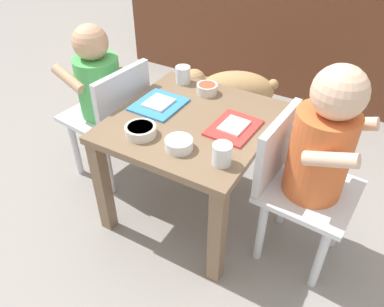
{
  "coord_description": "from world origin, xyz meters",
  "views": [
    {
      "loc": [
        0.54,
        -0.94,
        1.12
      ],
      "look_at": [
        0.0,
        0.0,
        0.27
      ],
      "focal_mm": 35.7,
      "sensor_mm": 36.0,
      "label": 1
    }
  ],
  "objects_px": {
    "food_tray_right": "(234,127)",
    "cereal_bowl_right_side": "(179,144)",
    "dining_table": "(192,138)",
    "water_cup_left": "(183,76)",
    "veggie_bowl_near": "(207,89)",
    "seated_child_right": "(317,150)",
    "seated_child_left": "(101,88)",
    "dog": "(232,91)",
    "cereal_bowl_left_side": "(141,130)",
    "water_cup_right": "(222,155)",
    "food_tray_left": "(159,104)"
  },
  "relations": [
    {
      "from": "dog",
      "to": "cereal_bowl_right_side",
      "type": "xyz_separation_m",
      "value": [
        0.16,
        -0.74,
        0.22
      ]
    },
    {
      "from": "veggie_bowl_near",
      "to": "food_tray_right",
      "type": "bearing_deg",
      "value": -41.27
    },
    {
      "from": "seated_child_left",
      "to": "cereal_bowl_left_side",
      "type": "xyz_separation_m",
      "value": [
        0.32,
        -0.18,
        0.02
      ]
    },
    {
      "from": "seated_child_right",
      "to": "dog",
      "type": "height_order",
      "value": "seated_child_right"
    },
    {
      "from": "dining_table",
      "to": "water_cup_left",
      "type": "distance_m",
      "value": 0.29
    },
    {
      "from": "water_cup_left",
      "to": "cereal_bowl_left_side",
      "type": "bearing_deg",
      "value": -79.74
    },
    {
      "from": "dining_table",
      "to": "dog",
      "type": "relative_size",
      "value": 1.21
    },
    {
      "from": "veggie_bowl_near",
      "to": "seated_child_right",
      "type": "bearing_deg",
      "value": -21.51
    },
    {
      "from": "seated_child_right",
      "to": "water_cup_left",
      "type": "xyz_separation_m",
      "value": [
        -0.58,
        0.21,
        0.0
      ]
    },
    {
      "from": "seated_child_left",
      "to": "seated_child_right",
      "type": "relative_size",
      "value": 0.92
    },
    {
      "from": "dog",
      "to": "veggie_bowl_near",
      "type": "distance_m",
      "value": 0.46
    },
    {
      "from": "food_tray_right",
      "to": "cereal_bowl_right_side",
      "type": "relative_size",
      "value": 2.17
    },
    {
      "from": "water_cup_left",
      "to": "food_tray_right",
      "type": "bearing_deg",
      "value": -32.2
    },
    {
      "from": "seated_child_right",
      "to": "cereal_bowl_left_side",
      "type": "xyz_separation_m",
      "value": [
        -0.51,
        -0.16,
        -0.01
      ]
    },
    {
      "from": "seated_child_right",
      "to": "veggie_bowl_near",
      "type": "height_order",
      "value": "seated_child_right"
    },
    {
      "from": "cereal_bowl_left_side",
      "to": "seated_child_left",
      "type": "bearing_deg",
      "value": 150.19
    },
    {
      "from": "seated_child_left",
      "to": "cereal_bowl_right_side",
      "type": "height_order",
      "value": "seated_child_left"
    },
    {
      "from": "dining_table",
      "to": "veggie_bowl_near",
      "type": "height_order",
      "value": "veggie_bowl_near"
    },
    {
      "from": "cereal_bowl_right_side",
      "to": "seated_child_left",
      "type": "bearing_deg",
      "value": 158.17
    },
    {
      "from": "water_cup_left",
      "to": "cereal_bowl_left_side",
      "type": "relative_size",
      "value": 0.65
    },
    {
      "from": "cereal_bowl_right_side",
      "to": "food_tray_right",
      "type": "bearing_deg",
      "value": 61.37
    },
    {
      "from": "water_cup_right",
      "to": "cereal_bowl_left_side",
      "type": "bearing_deg",
      "value": -179.78
    },
    {
      "from": "water_cup_left",
      "to": "water_cup_right",
      "type": "xyz_separation_m",
      "value": [
        0.35,
        -0.37,
        -0.0
      ]
    },
    {
      "from": "dining_table",
      "to": "dog",
      "type": "xyz_separation_m",
      "value": [
        -0.11,
        0.58,
        -0.12
      ]
    },
    {
      "from": "seated_child_right",
      "to": "cereal_bowl_right_side",
      "type": "relative_size",
      "value": 8.42
    },
    {
      "from": "dog",
      "to": "cereal_bowl_left_side",
      "type": "distance_m",
      "value": 0.77
    },
    {
      "from": "seated_child_left",
      "to": "cereal_bowl_right_side",
      "type": "distance_m",
      "value": 0.5
    },
    {
      "from": "seated_child_left",
      "to": "dog",
      "type": "height_order",
      "value": "seated_child_left"
    },
    {
      "from": "dining_table",
      "to": "food_tray_left",
      "type": "xyz_separation_m",
      "value": [
        -0.15,
        0.02,
        0.08
      ]
    },
    {
      "from": "seated_child_right",
      "to": "water_cup_right",
      "type": "xyz_separation_m",
      "value": [
        -0.23,
        -0.16,
        0.0
      ]
    },
    {
      "from": "seated_child_left",
      "to": "cereal_bowl_right_side",
      "type": "bearing_deg",
      "value": -21.83
    },
    {
      "from": "dog",
      "to": "food_tray_right",
      "type": "bearing_deg",
      "value": -65.6
    },
    {
      "from": "water_cup_right",
      "to": "dining_table",
      "type": "bearing_deg",
      "value": 139.95
    },
    {
      "from": "dining_table",
      "to": "cereal_bowl_left_side",
      "type": "distance_m",
      "value": 0.21
    },
    {
      "from": "food_tray_left",
      "to": "water_cup_right",
      "type": "distance_m",
      "value": 0.38
    },
    {
      "from": "dining_table",
      "to": "water_cup_right",
      "type": "height_order",
      "value": "water_cup_right"
    },
    {
      "from": "seated_child_right",
      "to": "dog",
      "type": "bearing_deg",
      "value": 132.38
    },
    {
      "from": "water_cup_left",
      "to": "dining_table",
      "type": "bearing_deg",
      "value": -52.59
    },
    {
      "from": "water_cup_right",
      "to": "cereal_bowl_right_side",
      "type": "distance_m",
      "value": 0.14
    },
    {
      "from": "dining_table",
      "to": "dog",
      "type": "bearing_deg",
      "value": 100.58
    },
    {
      "from": "dining_table",
      "to": "cereal_bowl_right_side",
      "type": "distance_m",
      "value": 0.19
    },
    {
      "from": "seated_child_right",
      "to": "food_tray_left",
      "type": "bearing_deg",
      "value": 178.2
    },
    {
      "from": "cereal_bowl_left_side",
      "to": "veggie_bowl_near",
      "type": "distance_m",
      "value": 0.35
    },
    {
      "from": "dining_table",
      "to": "water_cup_left",
      "type": "xyz_separation_m",
      "value": [
        -0.16,
        0.21,
        0.11
      ]
    },
    {
      "from": "food_tray_right",
      "to": "dining_table",
      "type": "bearing_deg",
      "value": -173.02
    },
    {
      "from": "food_tray_left",
      "to": "cereal_bowl_right_side",
      "type": "height_order",
      "value": "cereal_bowl_right_side"
    },
    {
      "from": "food_tray_left",
      "to": "cereal_bowl_left_side",
      "type": "bearing_deg",
      "value": -73.95
    },
    {
      "from": "seated_child_left",
      "to": "water_cup_right",
      "type": "bearing_deg",
      "value": -16.82
    },
    {
      "from": "dining_table",
      "to": "seated_child_right",
      "type": "relative_size",
      "value": 0.75
    },
    {
      "from": "dog",
      "to": "cereal_bowl_right_side",
      "type": "height_order",
      "value": "cereal_bowl_right_side"
    }
  ]
}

